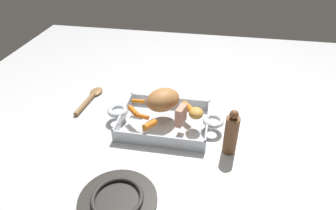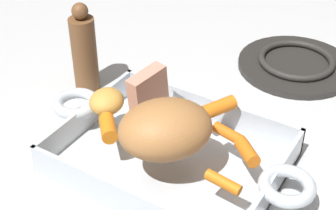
% 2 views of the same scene
% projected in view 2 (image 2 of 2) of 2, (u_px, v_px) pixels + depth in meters
% --- Properties ---
extents(ground_plane, '(1.78, 1.78, 0.00)m').
position_uv_depth(ground_plane, '(171.00, 163.00, 0.72)').
color(ground_plane, silver).
extents(roasting_dish, '(0.41, 0.23, 0.05)m').
position_uv_depth(roasting_dish, '(171.00, 155.00, 0.72)').
color(roasting_dish, silver).
rests_on(roasting_dish, ground_plane).
extents(pork_roast, '(0.15, 0.15, 0.07)m').
position_uv_depth(pork_roast, '(165.00, 129.00, 0.65)').
color(pork_roast, '#B17440').
rests_on(pork_roast, roasting_dish).
extents(roast_slice_outer, '(0.03, 0.07, 0.07)m').
position_uv_depth(roast_slice_outer, '(148.00, 90.00, 0.73)').
color(roast_slice_outer, tan).
rests_on(roast_slice_outer, roasting_dish).
extents(baby_carrot_center_left, '(0.05, 0.05, 0.02)m').
position_uv_depth(baby_carrot_center_left, '(247.00, 152.00, 0.66)').
color(baby_carrot_center_left, orange).
rests_on(baby_carrot_center_left, roasting_dish).
extents(baby_carrot_southwest, '(0.04, 0.05, 0.03)m').
position_uv_depth(baby_carrot_southwest, '(219.00, 107.00, 0.73)').
color(baby_carrot_southwest, orange).
rests_on(baby_carrot_southwest, roasting_dish).
extents(baby_carrot_short, '(0.05, 0.05, 0.02)m').
position_uv_depth(baby_carrot_short, '(108.00, 128.00, 0.69)').
color(baby_carrot_short, orange).
rests_on(baby_carrot_short, roasting_dish).
extents(baby_carrot_long, '(0.05, 0.02, 0.02)m').
position_uv_depth(baby_carrot_long, '(228.00, 133.00, 0.69)').
color(baby_carrot_long, orange).
rests_on(baby_carrot_long, roasting_dish).
extents(baby_carrot_northwest, '(0.05, 0.02, 0.02)m').
position_uv_depth(baby_carrot_northwest, '(223.00, 182.00, 0.61)').
color(baby_carrot_northwest, orange).
rests_on(baby_carrot_northwest, roasting_dish).
extents(potato_corner, '(0.06, 0.06, 0.03)m').
position_uv_depth(potato_corner, '(107.00, 101.00, 0.73)').
color(potato_corner, gold).
rests_on(potato_corner, roasting_dish).
extents(stove_burner_rear, '(0.21, 0.21, 0.02)m').
position_uv_depth(stove_burner_rear, '(296.00, 64.00, 0.93)').
color(stove_burner_rear, '#282623').
rests_on(stove_burner_rear, ground_plane).
extents(pepper_mill, '(0.04, 0.04, 0.16)m').
position_uv_depth(pepper_mill, '(84.00, 51.00, 0.84)').
color(pepper_mill, brown).
rests_on(pepper_mill, ground_plane).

